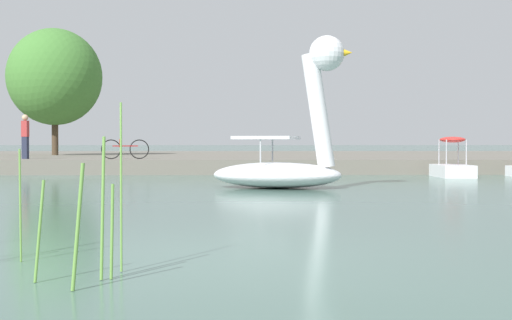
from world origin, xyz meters
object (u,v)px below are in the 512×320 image
object	(u,v)px
pedal_boat_red	(452,166)
tree_sapling_by_fence	(55,77)
swan_boat	(288,150)
person_on_path	(25,135)
bicycle_parked	(125,149)

from	to	relation	value
pedal_boat_red	tree_sapling_by_fence	size ratio (longest dim) A/B	0.32
swan_boat	person_on_path	size ratio (longest dim) A/B	2.27
swan_boat	tree_sapling_by_fence	distance (m)	21.11
tree_sapling_by_fence	person_on_path	size ratio (longest dim) A/B	3.72
pedal_boat_red	person_on_path	xyz separation A→B (m)	(-15.66, 3.58, 1.07)
tree_sapling_by_fence	bicycle_parked	bearing A→B (deg)	-60.17
tree_sapling_by_fence	swan_boat	bearing A→B (deg)	-58.93
tree_sapling_by_fence	person_on_path	world-z (taller)	tree_sapling_by_fence
person_on_path	pedal_boat_red	bearing A→B (deg)	-12.88
swan_boat	tree_sapling_by_fence	xyz separation A→B (m)	(-10.74, 17.83, 3.53)
swan_boat	pedal_boat_red	size ratio (longest dim) A/B	1.89
person_on_path	bicycle_parked	size ratio (longest dim) A/B	0.97
tree_sapling_by_fence	person_on_path	xyz separation A→B (m)	(1.09, -8.47, -3.04)
pedal_boat_red	person_on_path	bearing A→B (deg)	167.12
person_on_path	swan_boat	bearing A→B (deg)	-44.13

